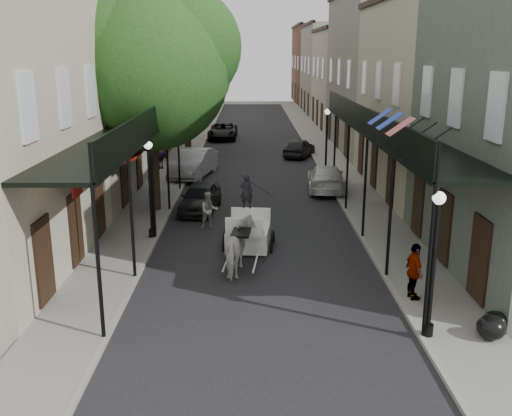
{
  "coord_description": "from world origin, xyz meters",
  "views": [
    {
      "loc": [
        -0.33,
        -14.9,
        6.98
      ],
      "look_at": [
        -0.13,
        4.71,
        1.6
      ],
      "focal_mm": 40.0,
      "sensor_mm": 36.0,
      "label": 1
    }
  ],
  "objects_px": {
    "tree_far": "(191,70)",
    "car_left_far": "(223,131)",
    "pedestrian_sidewalk_left": "(160,156)",
    "car_left_near": "(200,197)",
    "lamppost_right_far": "(326,140)",
    "pedestrian_sidewalk_right": "(414,272)",
    "car_right_near": "(326,178)",
    "pedestrian_walking": "(209,211)",
    "horse": "(241,247)",
    "tree_near": "(159,64)",
    "car_right_far": "(299,148)",
    "carriage": "(249,216)",
    "lamppost_left": "(150,188)",
    "car_left_mid": "(194,163)",
    "lamppost_right_near": "(433,263)"
  },
  "relations": [
    {
      "from": "lamppost_left",
      "to": "car_right_near",
      "type": "distance_m",
      "value": 11.19
    },
    {
      "from": "tree_far",
      "to": "car_left_far",
      "type": "relative_size",
      "value": 1.77
    },
    {
      "from": "car_right_far",
      "to": "carriage",
      "type": "bearing_deg",
      "value": 99.97
    },
    {
      "from": "tree_far",
      "to": "car_right_near",
      "type": "bearing_deg",
      "value": -52.37
    },
    {
      "from": "pedestrian_sidewalk_right",
      "to": "lamppost_right_near",
      "type": "bearing_deg",
      "value": 166.6
    },
    {
      "from": "car_left_mid",
      "to": "horse",
      "type": "bearing_deg",
      "value": -66.41
    },
    {
      "from": "tree_far",
      "to": "lamppost_right_far",
      "type": "bearing_deg",
      "value": -36.51
    },
    {
      "from": "horse",
      "to": "pedestrian_sidewalk_left",
      "type": "height_order",
      "value": "horse"
    },
    {
      "from": "pedestrian_walking",
      "to": "tree_far",
      "type": "bearing_deg",
      "value": 80.31
    },
    {
      "from": "lamppost_right_near",
      "to": "carriage",
      "type": "bearing_deg",
      "value": 121.5
    },
    {
      "from": "pedestrian_sidewalk_left",
      "to": "car_left_far",
      "type": "distance_m",
      "value": 13.32
    },
    {
      "from": "pedestrian_sidewalk_left",
      "to": "car_left_near",
      "type": "xyz_separation_m",
      "value": [
        3.2,
        -9.24,
        -0.22
      ]
    },
    {
      "from": "horse",
      "to": "carriage",
      "type": "height_order",
      "value": "carriage"
    },
    {
      "from": "tree_near",
      "to": "car_left_near",
      "type": "xyz_separation_m",
      "value": [
        1.6,
        -0.15,
        -5.84
      ]
    },
    {
      "from": "lamppost_left",
      "to": "horse",
      "type": "relative_size",
      "value": 1.79
    },
    {
      "from": "carriage",
      "to": "pedestrian_sidewalk_left",
      "type": "bearing_deg",
      "value": 117.04
    },
    {
      "from": "horse",
      "to": "car_left_mid",
      "type": "relative_size",
      "value": 0.43
    },
    {
      "from": "pedestrian_walking",
      "to": "car_left_far",
      "type": "distance_m",
      "value": 24.89
    },
    {
      "from": "car_left_far",
      "to": "car_right_near",
      "type": "bearing_deg",
      "value": -69.89
    },
    {
      "from": "lamppost_right_far",
      "to": "pedestrian_sidewalk_right",
      "type": "height_order",
      "value": "lamppost_right_far"
    },
    {
      "from": "lamppost_right_far",
      "to": "lamppost_left",
      "type": "bearing_deg",
      "value": -124.35
    },
    {
      "from": "car_right_near",
      "to": "pedestrian_sidewalk_right",
      "type": "bearing_deg",
      "value": 97.71
    },
    {
      "from": "car_left_mid",
      "to": "carriage",
      "type": "bearing_deg",
      "value": -62.76
    },
    {
      "from": "pedestrian_walking",
      "to": "horse",
      "type": "bearing_deg",
      "value": -91.33
    },
    {
      "from": "tree_near",
      "to": "car_left_far",
      "type": "relative_size",
      "value": 1.98
    },
    {
      "from": "tree_far",
      "to": "pedestrian_sidewalk_left",
      "type": "bearing_deg",
      "value": -107.59
    },
    {
      "from": "horse",
      "to": "car_right_far",
      "type": "bearing_deg",
      "value": -94.02
    },
    {
      "from": "lamppost_right_far",
      "to": "car_right_far",
      "type": "height_order",
      "value": "lamppost_right_far"
    },
    {
      "from": "lamppost_right_far",
      "to": "car_right_near",
      "type": "height_order",
      "value": "lamppost_right_far"
    },
    {
      "from": "pedestrian_walking",
      "to": "car_right_near",
      "type": "bearing_deg",
      "value": 32.75
    },
    {
      "from": "carriage",
      "to": "horse",
      "type": "bearing_deg",
      "value": -90.0
    },
    {
      "from": "pedestrian_sidewalk_right",
      "to": "car_right_near",
      "type": "xyz_separation_m",
      "value": [
        -0.73,
        13.81,
        -0.29
      ]
    },
    {
      "from": "tree_far",
      "to": "car_left_mid",
      "type": "bearing_deg",
      "value": -84.52
    },
    {
      "from": "car_right_far",
      "to": "pedestrian_sidewalk_right",
      "type": "bearing_deg",
      "value": 113.5
    },
    {
      "from": "lamppost_right_far",
      "to": "pedestrian_sidewalk_right",
      "type": "xyz_separation_m",
      "value": [
        0.23,
        -17.81,
        -1.1
      ]
    },
    {
      "from": "pedestrian_sidewalk_right",
      "to": "car_right_far",
      "type": "xyz_separation_m",
      "value": [
        -1.29,
        23.63,
        -0.31
      ]
    },
    {
      "from": "lamppost_left",
      "to": "pedestrian_sidewalk_left",
      "type": "bearing_deg",
      "value": 97.3
    },
    {
      "from": "pedestrian_walking",
      "to": "car_left_far",
      "type": "bearing_deg",
      "value": 74.1
    },
    {
      "from": "pedestrian_walking",
      "to": "car_left_mid",
      "type": "height_order",
      "value": "car_left_mid"
    },
    {
      "from": "tree_far",
      "to": "lamppost_left",
      "type": "distance_m",
      "value": 18.57
    },
    {
      "from": "carriage",
      "to": "lamppost_left",
      "type": "bearing_deg",
      "value": 175.07
    },
    {
      "from": "horse",
      "to": "carriage",
      "type": "relative_size",
      "value": 0.71
    },
    {
      "from": "lamppost_left",
      "to": "horse",
      "type": "distance_m",
      "value": 5.01
    },
    {
      "from": "lamppost_right_far",
      "to": "horse",
      "type": "distance_m",
      "value": 16.18
    },
    {
      "from": "carriage",
      "to": "car_right_far",
      "type": "distance_m",
      "value": 18.85
    },
    {
      "from": "lamppost_right_near",
      "to": "pedestrian_walking",
      "type": "bearing_deg",
      "value": 123.21
    },
    {
      "from": "lamppost_right_far",
      "to": "car_right_near",
      "type": "distance_m",
      "value": 4.26
    },
    {
      "from": "horse",
      "to": "pedestrian_walking",
      "type": "bearing_deg",
      "value": -68.24
    },
    {
      "from": "horse",
      "to": "pedestrian_walking",
      "type": "xyz_separation_m",
      "value": [
        -1.36,
        4.74,
        -0.1
      ]
    },
    {
      "from": "tree_far",
      "to": "pedestrian_walking",
      "type": "xyz_separation_m",
      "value": [
        2.25,
        -16.86,
        -5.06
      ]
    }
  ]
}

